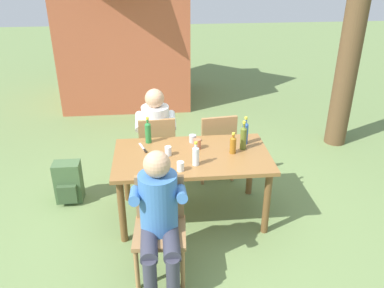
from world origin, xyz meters
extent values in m
plane|color=#6B844C|center=(0.00, 0.00, 0.00)|extent=(24.00, 24.00, 0.00)
cube|color=olive|center=(0.00, 0.00, 0.71)|extent=(1.57, 0.88, 0.04)
cylinder|color=brown|center=(-0.70, -0.36, 0.35)|extent=(0.07, 0.07, 0.69)
cylinder|color=brown|center=(0.70, -0.36, 0.35)|extent=(0.07, 0.07, 0.69)
cylinder|color=brown|center=(-0.70, 0.36, 0.35)|extent=(0.07, 0.07, 0.69)
cylinder|color=brown|center=(0.70, 0.36, 0.35)|extent=(0.07, 0.07, 0.69)
cube|color=#A37547|center=(-0.35, -0.82, 0.43)|extent=(0.47, 0.47, 0.04)
cube|color=#A37547|center=(-0.34, -0.62, 0.66)|extent=(0.42, 0.07, 0.42)
cylinder|color=#A37547|center=(-0.56, -1.00, 0.21)|extent=(0.04, 0.04, 0.41)
cylinder|color=#A37547|center=(-0.18, -1.02, 0.21)|extent=(0.04, 0.04, 0.41)
cylinder|color=#A37547|center=(-0.53, -0.62, 0.21)|extent=(0.04, 0.04, 0.41)
cylinder|color=#A37547|center=(-0.15, -0.64, 0.21)|extent=(0.04, 0.04, 0.41)
cube|color=#A37547|center=(-0.35, 0.82, 0.43)|extent=(0.46, 0.46, 0.04)
cube|color=#A37547|center=(-0.34, 0.62, 0.66)|extent=(0.42, 0.06, 0.42)
cylinder|color=#A37547|center=(-0.17, 1.02, 0.21)|extent=(0.04, 0.04, 0.41)
cylinder|color=#A37547|center=(-0.55, 1.00, 0.21)|extent=(0.04, 0.04, 0.41)
cylinder|color=#A37547|center=(-0.15, 0.64, 0.21)|extent=(0.04, 0.04, 0.41)
cylinder|color=#A37547|center=(-0.53, 0.62, 0.21)|extent=(0.04, 0.04, 0.41)
cube|color=#A37547|center=(0.35, 0.82, 0.43)|extent=(0.49, 0.49, 0.04)
cube|color=#A37547|center=(0.38, 0.62, 0.66)|extent=(0.42, 0.09, 0.42)
cylinder|color=#A37547|center=(0.52, 1.03, 0.21)|extent=(0.04, 0.04, 0.41)
cylinder|color=#A37547|center=(0.14, 0.98, 0.21)|extent=(0.04, 0.04, 0.41)
cylinder|color=#A37547|center=(0.56, 0.65, 0.21)|extent=(0.04, 0.04, 0.41)
cylinder|color=#A37547|center=(0.19, 0.61, 0.21)|extent=(0.04, 0.04, 0.41)
cylinder|color=#3D70B2|center=(-0.35, -0.77, 0.71)|extent=(0.32, 0.32, 0.52)
sphere|color=tan|center=(-0.35, -0.77, 1.07)|extent=(0.22, 0.22, 0.22)
cylinder|color=#383847|center=(-0.44, -0.97, 0.45)|extent=(0.14, 0.40, 0.14)
cylinder|color=#383847|center=(-0.44, -1.17, 0.23)|extent=(0.11, 0.11, 0.45)
cylinder|color=#3D70B2|center=(-0.54, -0.77, 0.79)|extent=(0.09, 0.31, 0.16)
cylinder|color=#383847|center=(-0.26, -0.97, 0.45)|extent=(0.14, 0.40, 0.14)
cylinder|color=#383847|center=(-0.26, -1.17, 0.23)|extent=(0.11, 0.11, 0.45)
cylinder|color=#3D70B2|center=(-0.16, -0.77, 0.79)|extent=(0.09, 0.31, 0.16)
cylinder|color=white|center=(-0.35, 0.77, 0.71)|extent=(0.32, 0.32, 0.52)
sphere|color=tan|center=(-0.35, 0.77, 1.07)|extent=(0.22, 0.22, 0.22)
cylinder|color=#383847|center=(-0.26, 0.97, 0.45)|extent=(0.14, 0.40, 0.14)
cylinder|color=#383847|center=(-0.26, 1.17, 0.23)|extent=(0.11, 0.11, 0.45)
cylinder|color=white|center=(-0.16, 0.77, 0.79)|extent=(0.09, 0.31, 0.16)
cylinder|color=#383847|center=(-0.44, 0.97, 0.45)|extent=(0.14, 0.40, 0.14)
cylinder|color=#383847|center=(-0.44, 1.17, 0.23)|extent=(0.11, 0.11, 0.45)
cylinder|color=white|center=(-0.54, 0.77, 0.79)|extent=(0.09, 0.31, 0.16)
cylinder|color=white|center=(0.02, -0.21, 0.82)|extent=(0.06, 0.06, 0.17)
cone|color=white|center=(0.02, -0.21, 0.92)|extent=(0.06, 0.06, 0.02)
cylinder|color=white|center=(0.02, -0.21, 0.94)|extent=(0.03, 0.03, 0.02)
cylinder|color=yellow|center=(0.02, -0.21, 0.97)|extent=(0.03, 0.03, 0.02)
cylinder|color=#287A38|center=(-0.44, 0.33, 0.84)|extent=(0.06, 0.06, 0.21)
cone|color=#287A38|center=(-0.44, 0.33, 0.96)|extent=(0.06, 0.06, 0.03)
cylinder|color=#287A38|center=(-0.44, 0.33, 0.98)|extent=(0.03, 0.03, 0.03)
cylinder|color=yellow|center=(-0.44, 0.33, 1.01)|extent=(0.03, 0.03, 0.02)
cylinder|color=#2D56A3|center=(0.58, 0.20, 0.84)|extent=(0.06, 0.06, 0.22)
cone|color=#2D56A3|center=(0.58, 0.20, 0.97)|extent=(0.06, 0.06, 0.03)
cylinder|color=#2D56A3|center=(0.58, 0.20, 1.00)|extent=(0.03, 0.03, 0.03)
cylinder|color=yellow|center=(0.58, 0.20, 1.02)|extent=(0.03, 0.03, 0.02)
cylinder|color=#996019|center=(0.41, 0.00, 0.81)|extent=(0.06, 0.06, 0.16)
cone|color=#996019|center=(0.41, 0.00, 0.90)|extent=(0.06, 0.06, 0.02)
cylinder|color=#996019|center=(0.41, 0.00, 0.93)|extent=(0.03, 0.03, 0.02)
cylinder|color=yellow|center=(0.41, 0.00, 0.95)|extent=(0.03, 0.03, 0.02)
cylinder|color=#566623|center=(0.54, 0.08, 0.84)|extent=(0.06, 0.06, 0.22)
cone|color=#566623|center=(0.54, 0.08, 0.97)|extent=(0.06, 0.06, 0.03)
cylinder|color=#566623|center=(0.54, 0.08, 1.00)|extent=(0.03, 0.03, 0.03)
cylinder|color=yellow|center=(0.54, 0.08, 1.03)|extent=(0.03, 0.03, 0.02)
cylinder|color=#B2B7BC|center=(0.03, 0.29, 0.77)|extent=(0.08, 0.08, 0.08)
cylinder|color=#BC6B47|center=(0.07, 0.13, 0.79)|extent=(0.08, 0.08, 0.11)
cylinder|color=silver|center=(-0.24, 0.01, 0.78)|extent=(0.07, 0.07, 0.10)
cylinder|color=white|center=(-0.14, -0.31, 0.78)|extent=(0.07, 0.07, 0.09)
cube|color=silver|center=(-0.50, 0.22, 0.74)|extent=(0.08, 0.18, 0.01)
cube|color=black|center=(-0.47, 0.12, 0.74)|extent=(0.04, 0.08, 0.01)
cube|color=#47663D|center=(-1.36, 0.42, 0.24)|extent=(0.29, 0.19, 0.48)
cube|color=#395130|center=(-1.36, 0.29, 0.15)|extent=(0.21, 0.06, 0.21)
cylinder|color=brown|center=(2.29, 1.59, 1.60)|extent=(0.30, 0.30, 3.20)
cube|color=#B25638|center=(-0.84, 3.86, 1.09)|extent=(2.20, 1.75, 2.19)
camera|label=1|loc=(-0.34, -3.52, 2.60)|focal=37.26mm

